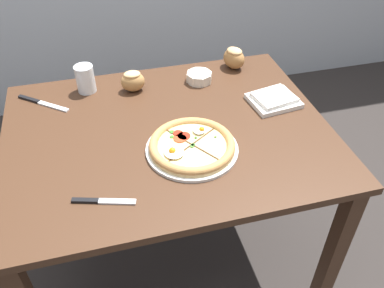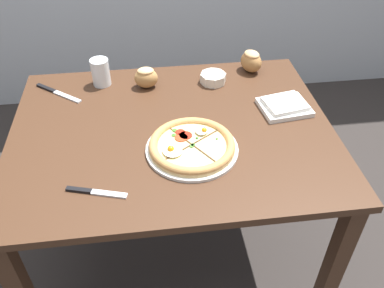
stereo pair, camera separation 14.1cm
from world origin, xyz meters
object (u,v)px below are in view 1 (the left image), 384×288
Objects in this scene: bread_piece_near at (234,58)px; pizza at (192,146)px; water_glass at (86,80)px; napkin_folded at (274,100)px; knife_main at (103,201)px; dining_table at (169,151)px; knife_spare at (42,103)px; bread_piece_mid at (133,81)px; ramekin_bowl at (199,77)px.

pizza is at bearing -122.92° from bread_piece_near.
water_glass is (-0.33, 0.49, 0.03)m from pizza.
pizza reaches higher than napkin_folded.
water_glass reaches higher than napkin_folded.
water_glass is (-0.00, 0.66, 0.05)m from knife_main.
dining_table is 6.20× the size of knife_main.
napkin_folded reaches higher than dining_table.
water_glass is (0.18, 0.05, 0.05)m from knife_spare.
bread_piece_near reaches higher than knife_spare.
bread_piece_near is 0.95m from knife_main.
bread_piece_near is 1.28× the size of bread_piece_mid.
bread_piece_near reaches higher than pizza.
water_glass reaches higher than knife_main.
knife_spare is 1.74× the size of water_glass.
pizza is at bearing 43.30° from knife_main.
bread_piece_mid is 0.64m from knife_main.
pizza is 0.62m from bread_piece_near.
knife_spare is (-0.51, 0.44, -0.02)m from pizza.
ramekin_bowl is 0.29m from bread_piece_mid.
dining_table is 0.57m from bread_piece_near.
dining_table is 5.95× the size of knife_spare.
knife_spare is at bearing -174.46° from bread_piece_near.
ramekin_bowl is at bearing -5.85° from water_glass.
knife_main is at bearing -107.03° from bread_piece_mid.
knife_spare is at bearing -178.96° from bread_piece_mid.
dining_table is 0.48m from napkin_folded.
knife_spare is at bearing -179.56° from ramekin_bowl.
knife_spare is at bearing 123.97° from knife_main.
bread_piece_mid is 0.20m from water_glass.
knife_main is at bearing -89.57° from water_glass.
ramekin_bowl is 0.34m from napkin_folded.
ramekin_bowl reaches higher than napkin_folded.
water_glass is (-0.19, 0.05, 0.00)m from bread_piece_mid.
napkin_folded is 1.97× the size of bread_piece_mid.
dining_table is at bearing -171.78° from napkin_folded.
pizza is at bearing -1.07° from knife_spare.
water_glass is at bearing 55.72° from knife_spare.
pizza is 1.61× the size of knife_spare.
knife_spare is (-0.91, 0.23, -0.01)m from napkin_folded.
dining_table is at bearing 64.89° from knife_main.
pizza reaches higher than dining_table.
pizza is 3.13× the size of bread_piece_mid.
bread_piece_near is at bearing 101.10° from napkin_folded.
bread_piece_near reaches higher than napkin_folded.
napkin_folded is (0.40, 0.20, -0.00)m from pizza.
knife_main is at bearing -153.23° from pizza.
bread_piece_mid reaches higher than dining_table.
bread_piece_mid is 0.51× the size of knife_spare.
water_glass is at bearing 106.95° from knife_main.
ramekin_bowl is 0.66m from knife_spare.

